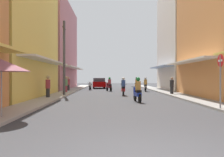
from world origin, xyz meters
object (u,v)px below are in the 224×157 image
vendor_umbrella (1,65)px  motorbike_white (145,85)px  parked_car (99,83)px  pedestrian_foreground (172,86)px  pedestrian_crossing (66,84)px  pedestrian_midway (68,84)px  motorbike_orange (137,84)px  motorbike_silver (90,86)px  motorbike_maroon (109,85)px  street_sign_no_entry (220,74)px  motorbike_blue (137,91)px  utility_pole (64,58)px  pedestrian_far (48,85)px  motorbike_red (123,87)px

vendor_umbrella → motorbike_white: bearing=64.9°
parked_car → pedestrian_foreground: pedestrian_foreground is taller
motorbike_white → pedestrian_crossing: pedestrian_crossing is taller
pedestrian_midway → motorbike_orange: bearing=35.9°
motorbike_silver → motorbike_maroon: bearing=-49.1°
parked_car → street_sign_no_entry: (6.55, -22.44, 0.98)m
motorbike_maroon → pedestrian_midway: pedestrian_midway is taller
motorbike_blue → utility_pole: 7.67m
motorbike_silver → pedestrian_far: pedestrian_far is taller
parked_car → pedestrian_far: bearing=-100.8°
motorbike_silver → pedestrian_far: 12.01m
motorbike_maroon → motorbike_white: size_ratio=0.96×
motorbike_silver → vendor_umbrella: bearing=-94.7°
pedestrian_crossing → utility_pole: bearing=-82.0°
street_sign_no_entry → motorbike_white: bearing=94.4°
vendor_umbrella → motorbike_silver: bearing=85.3°
pedestrian_midway → motorbike_white: bearing=-0.9°
motorbike_white → vendor_umbrella: vendor_umbrella is taller
motorbike_maroon → parked_car: bearing=101.4°
motorbike_orange → street_sign_no_entry: 21.07m
pedestrian_far → utility_pole: size_ratio=0.28×
pedestrian_far → motorbike_red: bearing=26.5°
pedestrian_far → motorbike_blue: bearing=-20.8°
pedestrian_far → utility_pole: 3.33m
motorbike_maroon → parked_car: size_ratio=0.41×
motorbike_white → motorbike_maroon: bearing=172.2°
pedestrian_foreground → utility_pole: utility_pole is taller
motorbike_orange → pedestrian_far: bearing=-119.4°
motorbike_blue → utility_pole: bearing=139.2°
motorbike_maroon → pedestrian_midway: (-4.47, -0.41, 0.09)m
motorbike_red → pedestrian_crossing: pedestrian_crossing is taller
motorbike_silver → parked_car: bearing=78.1°
pedestrian_midway → utility_pole: bearing=-83.4°
pedestrian_foreground → motorbike_orange: bearing=98.5°
motorbike_blue → vendor_umbrella: 8.53m
motorbike_orange → pedestrian_foreground: 11.48m
pedestrian_far → vendor_umbrella: 8.60m
pedestrian_far → pedestrian_foreground: (9.96, 3.33, -0.19)m
pedestrian_far → vendor_umbrella: vendor_umbrella is taller
motorbike_maroon → pedestrian_crossing: size_ratio=1.03×
motorbike_blue → pedestrian_far: size_ratio=1.05×
motorbike_white → pedestrian_midway: pedestrian_midway is taller
motorbike_orange → street_sign_no_entry: (1.36, -21.01, 1.01)m
motorbike_white → pedestrian_far: pedestrian_far is taller
motorbike_silver → pedestrian_foreground: pedestrian_foreground is taller
motorbike_white → pedestrian_foreground: size_ratio=1.15×
motorbike_red → pedestrian_midway: pedestrian_midway is taller
motorbike_silver → motorbike_white: size_ratio=1.00×
motorbike_silver → pedestrian_foreground: (7.80, -8.47, 0.28)m
pedestrian_midway → vendor_umbrella: bearing=-88.5°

